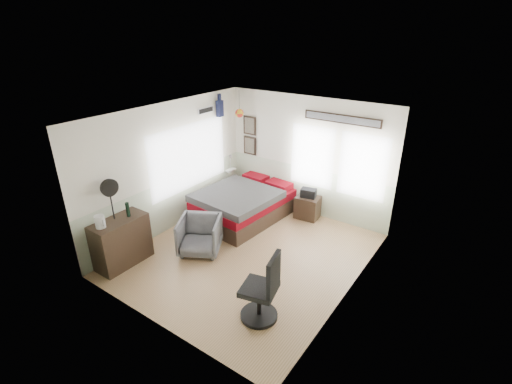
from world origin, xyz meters
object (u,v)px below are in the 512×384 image
bed (243,204)px  nightstand (308,207)px  task_chair (263,293)px  armchair (200,235)px  dresser (122,242)px

bed → nightstand: (1.21, 0.83, -0.08)m
task_chair → armchair: bearing=144.8°
bed → task_chair: (2.16, -2.42, 0.13)m
bed → task_chair: size_ratio=1.99×
armchair → task_chair: (2.01, -0.81, 0.11)m
armchair → task_chair: 2.17m
bed → dresser: dresser is taller
bed → task_chair: 3.25m
bed → nightstand: size_ratio=4.36×
armchair → nightstand: (1.06, 2.44, -0.10)m
bed → dresser: bearing=-100.9°
nightstand → bed: bearing=-151.3°
dresser → armchair: dresser is taller
bed → armchair: armchair is taller
armchair → nightstand: armchair is taller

